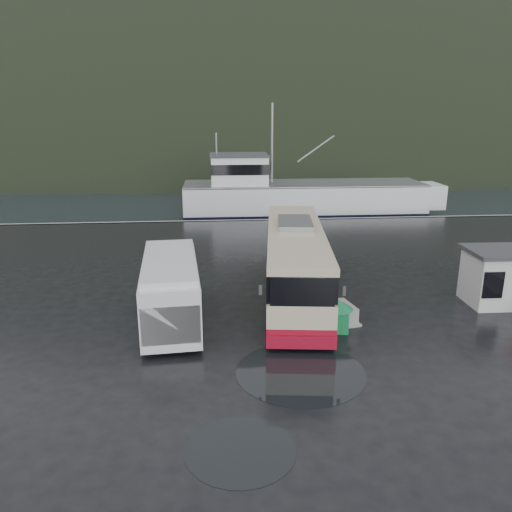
{
  "coord_description": "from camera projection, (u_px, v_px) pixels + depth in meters",
  "views": [
    {
      "loc": [
        -2.19,
        -18.7,
        8.31
      ],
      "look_at": [
        -0.23,
        3.94,
        1.7
      ],
      "focal_mm": 35.0,
      "sensor_mm": 36.0,
      "label": 1
    }
  ],
  "objects": [
    {
      "name": "jersey_barrier_a",
      "position": [
        345.0,
        321.0,
        20.57
      ],
      "size": [
        1.03,
        1.6,
        0.74
      ],
      "primitive_type": null,
      "rotation": [
        0.0,
        0.0,
        0.21
      ],
      "color": "#999993",
      "rests_on": "ground"
    },
    {
      "name": "waste_bin_right",
      "position": [
        335.0,
        330.0,
        19.7
      ],
      "size": [
        1.06,
        1.06,
        1.31
      ],
      "primitive_type": null,
      "rotation": [
        0.0,
        0.0,
        -0.14
      ],
      "color": "#167E43",
      "rests_on": "ground"
    },
    {
      "name": "headland",
      "position": [
        235.0,
        128.0,
        260.38
      ],
      "size": [
        780.0,
        540.0,
        570.0
      ],
      "primitive_type": "ellipsoid",
      "color": "black",
      "rests_on": "ground"
    },
    {
      "name": "fishing_trawler",
      "position": [
        303.0,
        203.0,
        46.72
      ],
      "size": [
        26.14,
        5.88,
        10.44
      ],
      "primitive_type": null,
      "rotation": [
        0.0,
        0.0,
        -0.01
      ],
      "color": "white",
      "rests_on": "ground"
    },
    {
      "name": "puddles",
      "position": [
        285.0,
        392.0,
        15.35
      ],
      "size": [
        5.82,
        7.38,
        0.01
      ],
      "color": "black",
      "rests_on": "ground"
    },
    {
      "name": "quay_edge",
      "position": [
        241.0,
        220.0,
        39.52
      ],
      "size": [
        160.0,
        0.6,
        1.5
      ],
      "primitive_type": "cube",
      "color": "#999993",
      "rests_on": "ground"
    },
    {
      "name": "white_van",
      "position": [
        172.0,
        322.0,
        20.48
      ],
      "size": [
        2.74,
        6.71,
        2.75
      ],
      "primitive_type": null,
      "rotation": [
        0.0,
        0.0,
        0.08
      ],
      "color": "white",
      "rests_on": "ground"
    },
    {
      "name": "waste_bin_left",
      "position": [
        312.0,
        321.0,
        20.55
      ],
      "size": [
        1.36,
        1.36,
        1.47
      ],
      "primitive_type": null,
      "rotation": [
        0.0,
        0.0,
        -0.37
      ],
      "color": "#167E43",
      "rests_on": "ground"
    },
    {
      "name": "ground",
      "position": [
        270.0,
        322.0,
        20.39
      ],
      "size": [
        160.0,
        160.0,
        0.0
      ],
      "primitive_type": "plane",
      "color": "black",
      "rests_on": "ground"
    },
    {
      "name": "dome_tent",
      "position": [
        312.0,
        331.0,
        19.59
      ],
      "size": [
        2.49,
        3.08,
        1.07
      ],
      "primitive_type": null,
      "rotation": [
        0.0,
        0.0,
        -0.22
      ],
      "color": "#323A22",
      "rests_on": "ground"
    },
    {
      "name": "ticket_kiosk",
      "position": [
        498.0,
        303.0,
        22.46
      ],
      "size": [
        3.28,
        2.53,
        2.51
      ],
      "primitive_type": null,
      "rotation": [
        0.0,
        0.0,
        -0.03
      ],
      "color": "silver",
      "rests_on": "ground"
    },
    {
      "name": "coach_bus",
      "position": [
        294.0,
        295.0,
        23.5
      ],
      "size": [
        4.41,
        12.26,
        3.39
      ],
      "primitive_type": null,
      "rotation": [
        0.0,
        0.0,
        -0.12
      ],
      "color": "beige",
      "rests_on": "ground"
    },
    {
      "name": "harbor_water",
      "position": [
        221.0,
        145.0,
        125.62
      ],
      "size": [
        300.0,
        180.0,
        0.02
      ],
      "primitive_type": "cube",
      "color": "black",
      "rests_on": "ground"
    }
  ]
}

